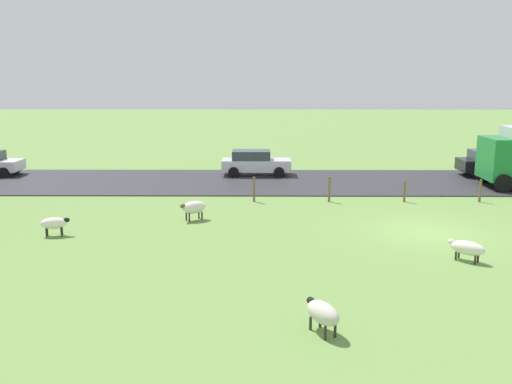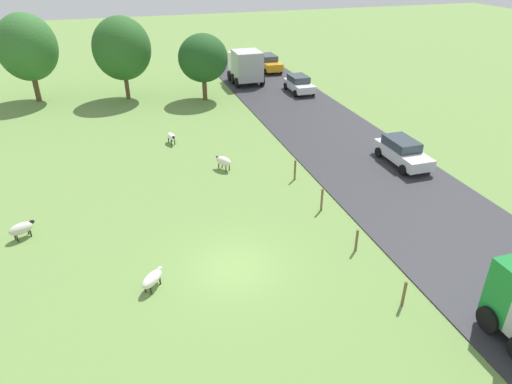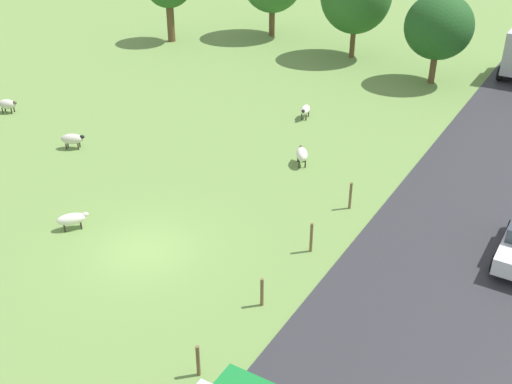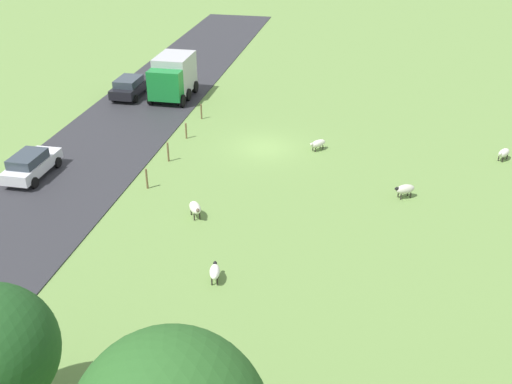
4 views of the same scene
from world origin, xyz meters
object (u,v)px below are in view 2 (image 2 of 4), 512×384
(tree_2, at_px, (27,47))
(tree_1, at_px, (122,49))
(car_1, at_px, (299,84))
(truck_0, at_px, (246,66))
(car_0, at_px, (403,151))
(sheep_3, at_px, (152,279))
(sheep_2, at_px, (171,137))
(car_2, at_px, (269,63))
(tree_0, at_px, (203,58))
(sheep_5, at_px, (224,161))
(sheep_1, at_px, (21,228))

(tree_2, bearing_deg, tree_1, -13.04)
(car_1, bearing_deg, truck_0, 130.03)
(tree_1, relative_size, car_0, 1.66)
(sheep_3, distance_m, tree_2, 29.70)
(car_0, bearing_deg, sheep_2, 149.88)
(truck_0, bearing_deg, car_1, -49.97)
(car_0, xyz_separation_m, car_2, (-0.25, 25.34, 0.05))
(sheep_3, xyz_separation_m, tree_0, (7.33, 24.54, 3.19))
(sheep_3, xyz_separation_m, sheep_5, (5.43, 9.93, 0.10))
(sheep_5, distance_m, truck_0, 19.89)
(sheep_5, height_order, car_1, car_1)
(sheep_1, distance_m, tree_2, 23.49)
(truck_0, relative_size, car_1, 1.05)
(car_2, bearing_deg, sheep_1, -128.49)
(car_2, bearing_deg, car_0, -89.43)
(sheep_1, height_order, tree_2, tree_2)
(sheep_5, xyz_separation_m, car_1, (10.73, 14.04, 0.27))
(sheep_2, bearing_deg, tree_2, 126.20)
(tree_2, height_order, truck_0, tree_2)
(tree_0, xyz_separation_m, car_0, (9.05, -17.18, -2.79))
(sheep_1, distance_m, sheep_2, 12.82)
(sheep_5, bearing_deg, tree_0, 82.60)
(sheep_3, relative_size, car_1, 0.32)
(sheep_2, xyz_separation_m, sheep_5, (2.47, -5.21, 0.06))
(tree_2, height_order, car_1, tree_2)
(sheep_1, xyz_separation_m, tree_2, (-1.39, 23.08, 4.10))
(tree_0, height_order, tree_2, tree_2)
(sheep_2, height_order, sheep_3, sheep_2)
(sheep_1, relative_size, car_0, 0.29)
(sheep_2, height_order, truck_0, truck_0)
(sheep_2, xyz_separation_m, sheep_3, (-2.96, -15.14, -0.04))
(car_1, bearing_deg, sheep_2, -146.21)
(sheep_2, bearing_deg, tree_0, 65.08)
(sheep_5, height_order, tree_2, tree_2)
(car_0, bearing_deg, sheep_3, -155.81)
(truck_0, height_order, car_0, truck_0)
(car_1, bearing_deg, sheep_1, -139.55)
(tree_1, bearing_deg, car_2, 20.91)
(tree_0, bearing_deg, sheep_1, -123.98)
(car_0, bearing_deg, sheep_1, -175.17)
(sheep_1, height_order, tree_1, tree_1)
(sheep_5, distance_m, car_1, 17.67)
(sheep_5, xyz_separation_m, tree_0, (1.90, 14.60, 3.08))
(sheep_5, height_order, truck_0, truck_0)
(sheep_2, height_order, car_2, car_2)
(sheep_2, distance_m, sheep_3, 15.43)
(tree_0, xyz_separation_m, car_1, (8.83, -0.56, -2.81))
(sheep_2, bearing_deg, car_0, -30.12)
(truck_0, bearing_deg, car_0, -79.14)
(sheep_3, relative_size, tree_2, 0.16)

